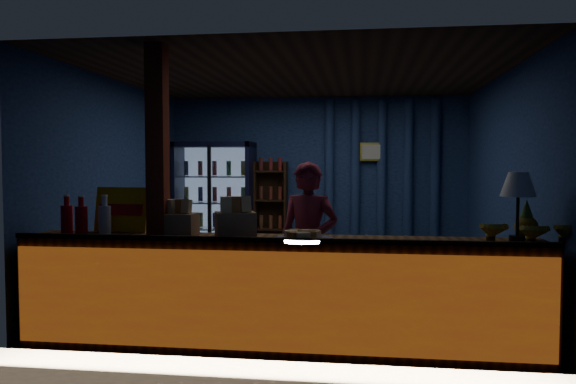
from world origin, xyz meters
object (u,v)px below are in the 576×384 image
object	(u,v)px
green_chair	(386,256)
pastry_tray	(304,237)
shopkeeper	(308,245)
table_lamp	(518,187)

from	to	relation	value
green_chair	pastry_tray	world-z (taller)	pastry_tray
green_chair	pastry_tray	distance (m)	3.48
shopkeeper	pastry_tray	distance (m)	0.76
green_chair	pastry_tray	size ratio (longest dim) A/B	1.30
pastry_tray	green_chair	bearing A→B (deg)	76.44
pastry_tray	table_lamp	distance (m)	1.78
pastry_tray	table_lamp	xyz separation A→B (m)	(1.72, 0.18, 0.41)
green_chair	table_lamp	size ratio (longest dim) A/B	1.11
shopkeeper	table_lamp	bearing A→B (deg)	-5.57
pastry_tray	shopkeeper	bearing A→B (deg)	93.01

